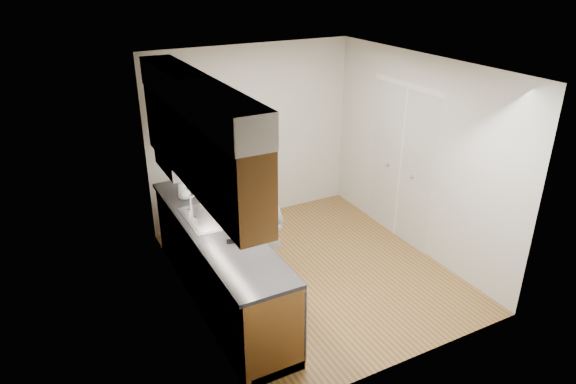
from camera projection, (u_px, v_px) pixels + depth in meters
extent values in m
plane|color=olive|center=(313.00, 271.00, 6.31)|extent=(3.50, 3.50, 0.00)
plane|color=white|center=(318.00, 65.00, 5.28)|extent=(3.50, 3.50, 0.00)
cube|color=beige|center=(187.00, 204.00, 5.16)|extent=(0.02, 3.50, 2.50)
cube|color=beige|center=(418.00, 156.00, 6.43)|extent=(0.02, 3.50, 2.50)
cube|color=beige|center=(252.00, 135.00, 7.21)|extent=(3.00, 0.02, 2.50)
cube|color=brown|center=(219.00, 264.00, 5.62)|extent=(0.60, 2.80, 0.90)
cube|color=black|center=(216.00, 227.00, 5.42)|extent=(0.63, 2.80, 0.04)
cube|color=#B2B2B7|center=(211.00, 221.00, 5.60)|extent=(0.48, 0.68, 0.14)
cube|color=#B2B2B7|center=(210.00, 217.00, 5.57)|extent=(0.52, 0.72, 0.01)
cube|color=#B2B2B7|center=(290.00, 310.00, 4.84)|extent=(0.03, 0.60, 0.80)
cube|color=brown|center=(199.00, 147.00, 4.99)|extent=(0.33, 2.80, 0.75)
cube|color=silver|center=(194.00, 94.00, 4.78)|extent=(0.35, 2.80, 0.30)
cube|color=#A5A5AA|center=(183.00, 162.00, 5.89)|extent=(0.46, 0.75, 0.16)
cube|color=silver|center=(401.00, 165.00, 6.76)|extent=(0.02, 1.22, 2.05)
cube|color=#5C5C5E|center=(263.00, 279.00, 6.13)|extent=(0.52, 0.81, 0.01)
imported|color=#A5BBC9|center=(261.00, 204.00, 5.72)|extent=(0.64, 0.80, 1.97)
imported|color=white|center=(182.00, 187.00, 5.96)|extent=(0.11, 0.11, 0.28)
imported|color=white|center=(204.00, 189.00, 6.02)|extent=(0.13, 0.13, 0.20)
imported|color=white|center=(185.00, 192.00, 5.97)|extent=(0.18, 0.18, 0.17)
cylinder|color=red|center=(207.00, 193.00, 5.99)|extent=(0.08, 0.08, 0.12)
cylinder|color=#A5A5AA|center=(215.00, 192.00, 6.04)|extent=(0.08, 0.08, 0.11)
cube|color=black|center=(243.00, 234.00, 5.18)|extent=(0.41, 0.38, 0.05)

